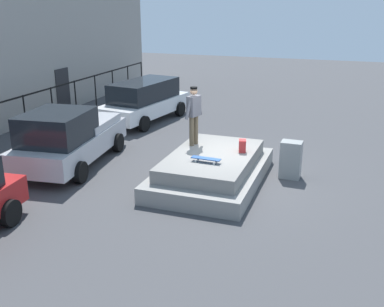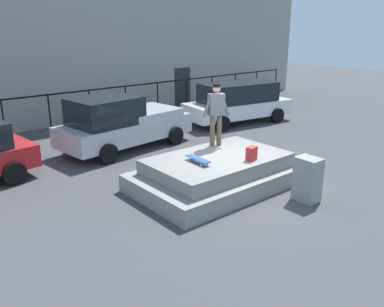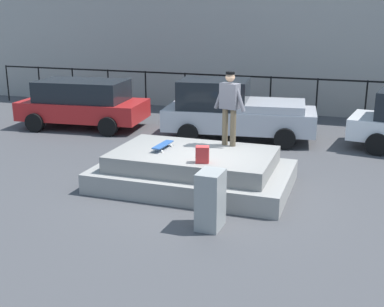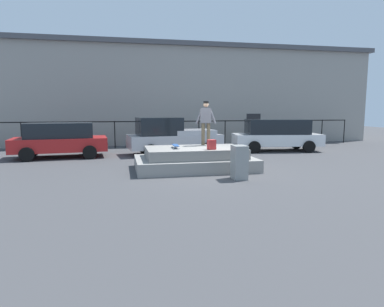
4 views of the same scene
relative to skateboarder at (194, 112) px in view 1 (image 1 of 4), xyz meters
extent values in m
plane|color=#424244|center=(-0.31, -1.10, -1.86)|extent=(60.00, 60.00, 0.00)
cube|color=gray|center=(-0.64, -0.78, -1.63)|extent=(4.46, 2.76, 0.46)
cube|color=gray|center=(-0.64, -0.78, -1.22)|extent=(3.66, 2.26, 0.38)
cylinder|color=brown|center=(-0.11, 0.03, -0.58)|extent=(0.14, 0.14, 0.90)
cylinder|color=brown|center=(0.11, -0.03, -0.58)|extent=(0.14, 0.14, 0.90)
cube|color=#595960|center=(0.00, 0.00, 0.17)|extent=(0.49, 0.35, 0.60)
cylinder|color=#595960|center=(-0.26, 0.07, 0.13)|extent=(0.32, 0.17, 0.61)
cylinder|color=#595960|center=(0.26, -0.07, 0.13)|extent=(0.32, 0.17, 0.61)
sphere|color=tan|center=(0.00, 0.00, 0.61)|extent=(0.22, 0.22, 0.22)
cylinder|color=black|center=(0.00, 0.00, 0.71)|extent=(0.26, 0.26, 0.05)
cube|color=#264C8C|center=(-1.37, -0.83, -0.92)|extent=(0.24, 0.82, 0.02)
cylinder|color=silver|center=(-1.49, -1.09, -1.00)|extent=(0.03, 0.06, 0.06)
cylinder|color=silver|center=(-1.29, -1.10, -1.00)|extent=(0.03, 0.06, 0.06)
cylinder|color=silver|center=(-1.46, -0.56, -1.00)|extent=(0.03, 0.06, 0.06)
cylinder|color=silver|center=(-1.26, -0.57, -1.00)|extent=(0.03, 0.06, 0.06)
cube|color=red|center=(-0.17, -1.54, -0.85)|extent=(0.32, 0.26, 0.36)
cylinder|color=black|center=(-4.81, 2.83, -1.54)|extent=(0.66, 0.28, 0.64)
cube|color=#B7B7BC|center=(-0.66, 3.87, -1.21)|extent=(4.91, 2.42, 0.68)
cube|color=black|center=(-1.48, 3.77, -0.42)|extent=(2.32, 1.96, 0.88)
cube|color=#B7B7BC|center=(0.27, 3.98, -0.75)|extent=(2.32, 2.01, 0.24)
cylinder|color=black|center=(-2.23, 4.64, -1.54)|extent=(0.66, 0.30, 0.64)
cylinder|color=black|center=(-2.00, 2.75, -1.54)|extent=(0.66, 0.30, 0.64)
cylinder|color=black|center=(0.68, 4.99, -1.54)|extent=(0.66, 0.30, 0.64)
cylinder|color=black|center=(0.91, 3.10, -1.54)|extent=(0.66, 0.30, 0.64)
cube|color=white|center=(5.07, 4.02, -1.23)|extent=(4.96, 2.49, 0.62)
cube|color=black|center=(5.07, 4.02, -0.52)|extent=(3.52, 2.07, 0.80)
cylinder|color=black|center=(3.76, 5.15, -1.54)|extent=(0.67, 0.31, 0.64)
cylinder|color=black|center=(3.48, 3.32, -1.54)|extent=(0.67, 0.31, 0.64)
cylinder|color=black|center=(6.66, 4.71, -1.54)|extent=(0.67, 0.31, 0.64)
cylinder|color=black|center=(6.39, 2.88, -1.54)|extent=(0.67, 0.31, 0.64)
cube|color=gray|center=(0.41, -2.87, -1.31)|extent=(0.46, 0.61, 1.11)
cylinder|color=black|center=(1.41, 7.32, -1.06)|extent=(0.06, 0.06, 1.60)
cylinder|color=black|center=(3.12, 7.32, -1.06)|extent=(0.06, 0.06, 1.60)
cylinder|color=black|center=(4.84, 7.32, -1.06)|extent=(0.06, 0.06, 1.60)
cylinder|color=black|center=(6.55, 7.32, -1.06)|extent=(0.06, 0.06, 1.60)
cylinder|color=black|center=(8.26, 7.32, -1.06)|extent=(0.06, 0.06, 1.60)
cylinder|color=black|center=(9.98, 7.32, -1.06)|extent=(0.06, 0.06, 1.60)
cylinder|color=black|center=(11.69, 7.32, -1.06)|extent=(0.06, 0.06, 1.60)
cube|color=#262628|center=(5.47, 8.41, -0.86)|extent=(1.00, 0.06, 2.00)
camera|label=1|loc=(-12.33, -4.30, 3.12)|focal=42.33mm
camera|label=2|loc=(-7.68, -8.18, 2.36)|focal=37.99mm
camera|label=3|loc=(2.86, -11.10, 2.09)|focal=46.00mm
camera|label=4|loc=(-3.36, -13.26, 0.41)|focal=31.57mm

